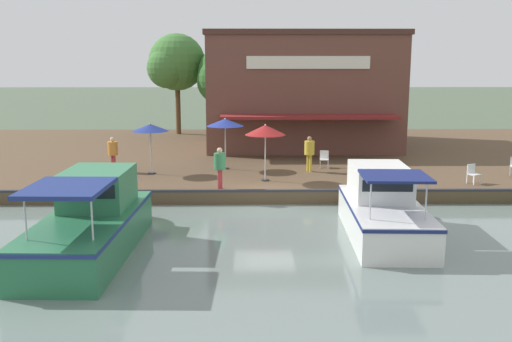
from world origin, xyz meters
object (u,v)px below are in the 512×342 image
object	(u,v)px
waterfront_restaurant	(300,89)
patio_umbrella_far_corner	(265,130)
tree_upstream_bank	(226,76)
patio_umbrella_mid_patio_right	(225,123)
motorboat_distant_upstream	(96,220)
cafe_chair_facing_river	(473,173)
person_mid_patio	(309,149)
patio_umbrella_back_row	(150,128)
tree_behind_restaurant	(174,64)
cafe_chair_back_row_seat	(324,158)
person_near_entrance	(220,163)
mooring_post	(107,182)
person_at_quay_edge	(113,150)
motorboat_fourth_along	(380,207)

from	to	relation	value
waterfront_restaurant	patio_umbrella_far_corner	bearing A→B (deg)	-12.46
patio_umbrella_far_corner	tree_upstream_bank	distance (m)	15.95
patio_umbrella_mid_patio_right	motorboat_distant_upstream	xyz separation A→B (m)	(10.47, -3.67, -1.97)
waterfront_restaurant	cafe_chair_facing_river	bearing A→B (deg)	27.98
waterfront_restaurant	person_mid_patio	bearing A→B (deg)	-2.17
patio_umbrella_back_row	tree_upstream_bank	size ratio (longest dim) A/B	0.37
patio_umbrella_back_row	waterfront_restaurant	bearing A→B (deg)	141.38
person_mid_patio	tree_behind_restaurant	world-z (taller)	tree_behind_restaurant
cafe_chair_back_row_seat	motorboat_distant_upstream	world-z (taller)	motorboat_distant_upstream
patio_umbrella_far_corner	person_near_entrance	world-z (taller)	patio_umbrella_far_corner
person_near_entrance	mooring_post	distance (m)	4.72
waterfront_restaurant	tree_behind_restaurant	xyz separation A→B (m)	(-5.19, -8.66, 1.58)
patio_umbrella_back_row	mooring_post	distance (m)	4.24
motorboat_distant_upstream	waterfront_restaurant	bearing A→B (deg)	157.01
patio_umbrella_back_row	person_mid_patio	bearing A→B (deg)	93.67
person_near_entrance	mooring_post	xyz separation A→B (m)	(0.28, -4.66, -0.72)
patio_umbrella_far_corner	person_mid_patio	bearing A→B (deg)	134.24
tree_behind_restaurant	motorboat_distant_upstream	bearing A→B (deg)	1.24
person_at_quay_edge	motorboat_fourth_along	world-z (taller)	motorboat_fourth_along
person_mid_patio	tree_upstream_bank	size ratio (longest dim) A/B	0.26
patio_umbrella_back_row	patio_umbrella_far_corner	distance (m)	5.62
motorboat_distant_upstream	tree_upstream_bank	bearing A→B (deg)	172.01
patio_umbrella_mid_patio_right	patio_umbrella_back_row	bearing A→B (deg)	-70.48
cafe_chair_back_row_seat	cafe_chair_facing_river	size ratio (longest dim) A/B	1.00
cafe_chair_back_row_seat	mooring_post	bearing A→B (deg)	-61.85
cafe_chair_facing_river	person_at_quay_edge	distance (m)	16.69
person_mid_patio	person_near_entrance	bearing A→B (deg)	-47.22
person_mid_patio	patio_umbrella_back_row	bearing A→B (deg)	-86.33
tree_upstream_bank	tree_behind_restaurant	xyz separation A→B (m)	(-1.12, -3.79, 0.85)
patio_umbrella_far_corner	motorboat_distant_upstream	world-z (taller)	patio_umbrella_far_corner
patio_umbrella_far_corner	person_mid_patio	xyz separation A→B (m)	(-2.14, 2.20, -1.20)
patio_umbrella_back_row	tree_upstream_bank	world-z (taller)	tree_upstream_bank
cafe_chair_back_row_seat	person_mid_patio	bearing A→B (deg)	-39.35
patio_umbrella_back_row	cafe_chair_facing_river	xyz separation A→B (m)	(2.38, 14.46, -1.73)
person_at_quay_edge	tree_behind_restaurant	distance (m)	15.12
cafe_chair_back_row_seat	person_at_quay_edge	size ratio (longest dim) A/B	0.50
tree_behind_restaurant	tree_upstream_bank	bearing A→B (deg)	73.56
motorboat_distant_upstream	mooring_post	size ratio (longest dim) A/B	10.46
person_at_quay_edge	tree_behind_restaurant	bearing A→B (deg)	175.18
cafe_chair_facing_river	tree_upstream_bank	xyz separation A→B (m)	(-16.38, -11.40, 3.77)
person_near_entrance	tree_upstream_bank	xyz separation A→B (m)	(-17.35, -0.37, 3.13)
person_at_quay_edge	motorboat_distant_upstream	bearing A→B (deg)	10.08
cafe_chair_back_row_seat	person_near_entrance	bearing A→B (deg)	-45.69
cafe_chair_facing_river	mooring_post	world-z (taller)	cafe_chair_facing_river
person_at_quay_edge	person_near_entrance	distance (m)	6.68
patio_umbrella_back_row	person_near_entrance	bearing A→B (deg)	45.66
motorboat_fourth_along	patio_umbrella_far_corner	bearing A→B (deg)	-147.63
waterfront_restaurant	cafe_chair_back_row_seat	distance (m)	8.93
person_mid_patio	person_near_entrance	world-z (taller)	person_near_entrance
patio_umbrella_far_corner	motorboat_distant_upstream	xyz separation A→B (m)	(7.58, -5.57, -1.94)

